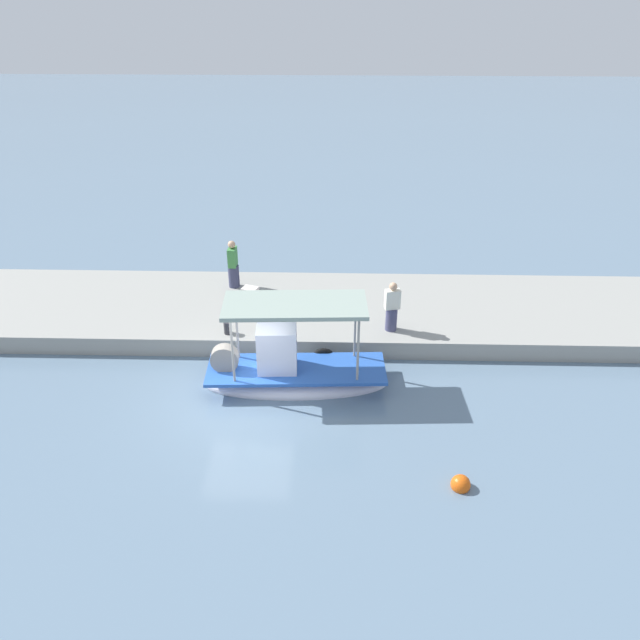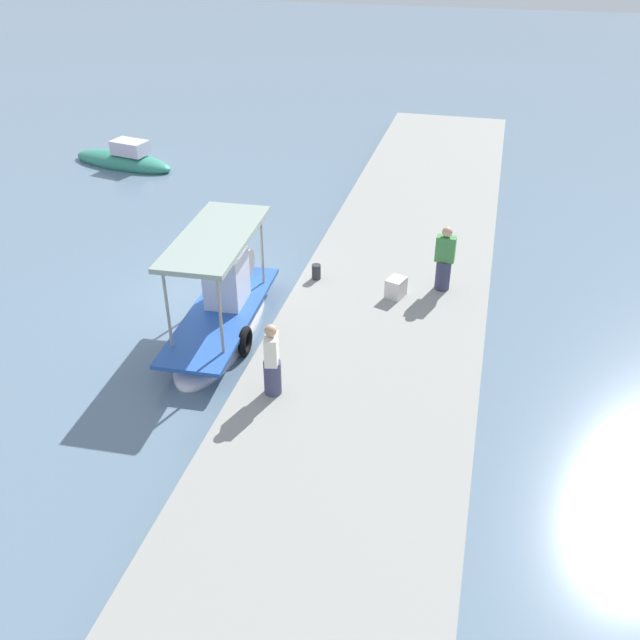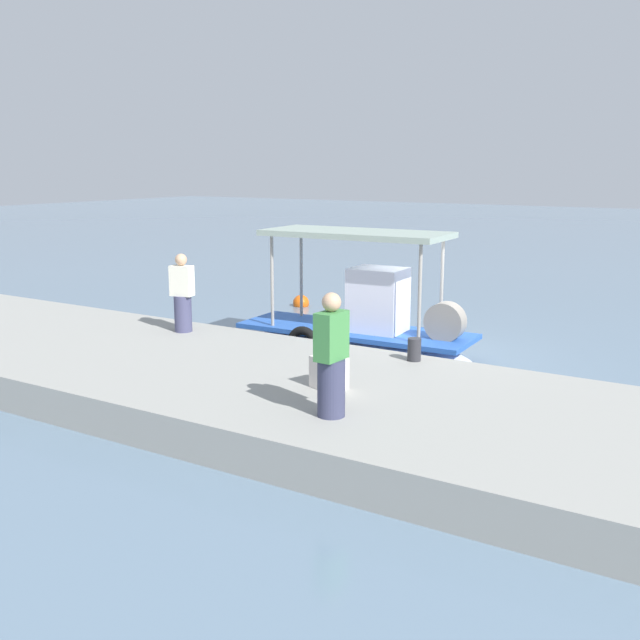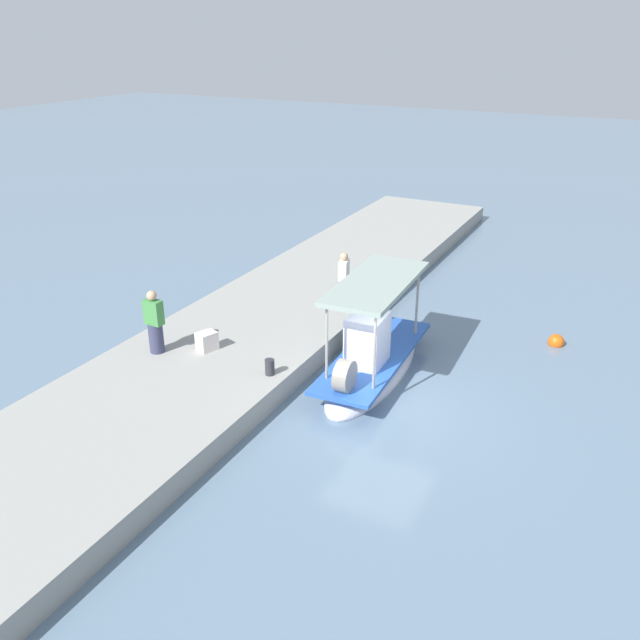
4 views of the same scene
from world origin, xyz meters
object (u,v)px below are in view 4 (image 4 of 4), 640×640
Objects in this scene: mooring_bollard at (270,367)px; cargo_crate at (207,341)px; fisherman_by_crate at (344,280)px; main_fishing_boat at (372,360)px; marker_buoy at (556,342)px; fisherman_near_bollard at (155,325)px.

cargo_crate is at bearing -100.97° from mooring_bollard.
mooring_bollard is (5.08, 0.39, -0.53)m from fisherman_by_crate.
cargo_crate is at bearing -67.21° from main_fishing_boat.
mooring_bollard is at bearing -43.17° from marker_buoy.
main_fishing_boat is at bearing -44.27° from marker_buoy.
cargo_crate is 10.05m from marker_buoy.
marker_buoy is (-1.22, 6.30, -1.24)m from fisherman_by_crate.
fisherman_near_bollard is 3.72× the size of marker_buoy.
marker_buoy is at bearing 136.83° from mooring_bollard.
mooring_bollard is at bearing 79.03° from cargo_crate.
mooring_bollard is at bearing 94.84° from fisherman_near_bollard.
fisherman_by_crate is at bearing -175.64° from mooring_bollard.
fisherman_near_bollard is 3.38m from mooring_bollard.
cargo_crate is (-0.71, 1.11, -0.54)m from fisherman_near_bollard.
fisherman_by_crate is 3.99× the size of mooring_bollard.
fisherman_by_crate is (-2.95, -2.24, 0.87)m from main_fishing_boat.
fisherman_by_crate is 3.25× the size of cargo_crate.
fisherman_near_bollard is at bearing -54.51° from marker_buoy.
cargo_crate reaches higher than mooring_bollard.
marker_buoy is at bearing 125.49° from fisherman_near_bollard.
cargo_crate is 1.07× the size of marker_buoy.
fisherman_by_crate reaches higher than mooring_bollard.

